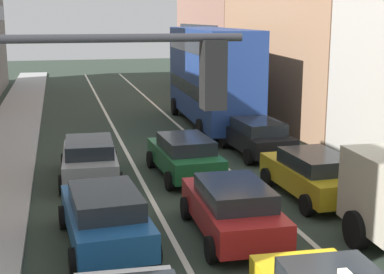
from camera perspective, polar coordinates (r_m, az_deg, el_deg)
sidewalk_left at (r=26.70m, az=-18.35°, el=-0.38°), size 2.60×64.00×0.14m
lane_stripe_left at (r=26.75m, az=-7.62°, el=0.02°), size 0.16×60.00×0.01m
lane_stripe_right at (r=27.30m, az=-0.51°, el=0.38°), size 0.16×60.00×0.01m
building_row_right at (r=29.73m, az=15.43°, el=12.96°), size 7.20×43.90×14.00m
traffic_light_pole at (r=6.73m, az=-13.72°, el=-3.81°), size 3.58×0.38×5.50m
sedan_centre_lane_second at (r=14.49m, az=4.19°, el=-7.26°), size 2.14×4.34×1.49m
wagon_left_lane_second at (r=14.04m, az=-8.95°, el=-8.04°), size 2.29×4.41×1.49m
hatchback_centre_lane_third at (r=19.78m, az=-0.76°, el=-1.88°), size 2.23×4.38×1.49m
sedan_left_lane_third at (r=19.65m, az=-10.52°, el=-2.18°), size 2.20×4.37×1.49m
sedan_right_lane_behind_truck at (r=17.87m, az=12.39°, el=-3.72°), size 2.17×4.36×1.49m
wagon_right_lane_far at (r=23.05m, az=6.68°, el=0.08°), size 2.21×4.37×1.49m
bus_mid_queue_primary at (r=28.74m, az=1.97°, el=6.68°), size 3.06×10.58×5.06m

